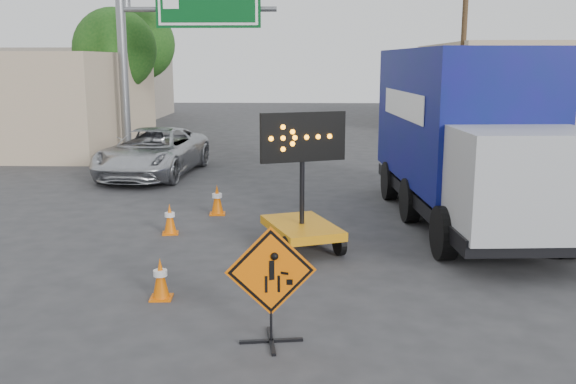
{
  "coord_description": "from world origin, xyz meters",
  "views": [
    {
      "loc": [
        0.78,
        -7.21,
        3.69
      ],
      "look_at": [
        0.44,
        2.88,
        1.61
      ],
      "focal_mm": 40.0,
      "sensor_mm": 36.0,
      "label": 1
    }
  ],
  "objects_px": {
    "pickup_truck": "(153,152)",
    "construction_sign": "(271,282)",
    "arrow_board": "(302,219)",
    "box_truck": "(464,145)"
  },
  "relations": [
    {
      "from": "pickup_truck",
      "to": "construction_sign",
      "type": "bearing_deg",
      "value": -64.21
    },
    {
      "from": "arrow_board",
      "to": "pickup_truck",
      "type": "distance_m",
      "value": 9.56
    },
    {
      "from": "arrow_board",
      "to": "box_truck",
      "type": "height_order",
      "value": "box_truck"
    },
    {
      "from": "construction_sign",
      "to": "arrow_board",
      "type": "relative_size",
      "value": 0.59
    },
    {
      "from": "construction_sign",
      "to": "arrow_board",
      "type": "bearing_deg",
      "value": 77.24
    },
    {
      "from": "construction_sign",
      "to": "pickup_truck",
      "type": "height_order",
      "value": "construction_sign"
    },
    {
      "from": "box_truck",
      "to": "arrow_board",
      "type": "bearing_deg",
      "value": -151.89
    },
    {
      "from": "arrow_board",
      "to": "box_truck",
      "type": "distance_m",
      "value": 4.49
    },
    {
      "from": "arrow_board",
      "to": "pickup_truck",
      "type": "bearing_deg",
      "value": 99.99
    },
    {
      "from": "arrow_board",
      "to": "box_truck",
      "type": "relative_size",
      "value": 0.32
    }
  ]
}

